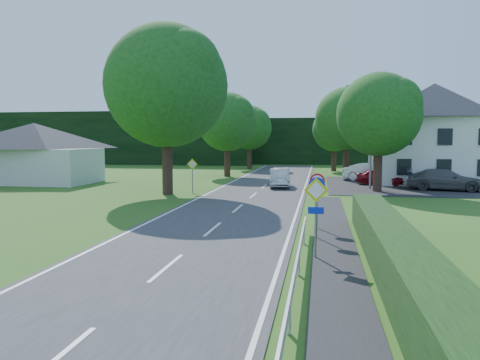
% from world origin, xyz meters
% --- Properties ---
extents(road, '(7.00, 80.00, 0.04)m').
position_xyz_m(road, '(0.00, 20.00, 0.02)').
color(road, '#323134').
rests_on(road, ground).
extents(footpath, '(1.50, 44.00, 0.04)m').
position_xyz_m(footpath, '(4.95, 2.00, 0.02)').
color(footpath, black).
rests_on(footpath, ground).
extents(parking_pad, '(14.00, 16.00, 0.04)m').
position_xyz_m(parking_pad, '(12.00, 33.00, 0.02)').
color(parking_pad, black).
rests_on(parking_pad, ground).
extents(line_edge_left, '(0.12, 80.00, 0.01)m').
position_xyz_m(line_edge_left, '(-3.25, 20.00, 0.04)').
color(line_edge_left, white).
rests_on(line_edge_left, road).
extents(line_edge_right, '(0.12, 80.00, 0.01)m').
position_xyz_m(line_edge_right, '(3.25, 20.00, 0.04)').
color(line_edge_right, white).
rests_on(line_edge_right, road).
extents(line_centre, '(0.12, 80.00, 0.01)m').
position_xyz_m(line_centre, '(0.00, 20.00, 0.04)').
color(line_centre, white).
rests_on(line_centre, road).
extents(hedge_right, '(1.20, 30.00, 1.30)m').
position_xyz_m(hedge_right, '(6.50, 0.00, 0.65)').
color(hedge_right, black).
rests_on(hedge_right, ground).
extents(tree_main, '(9.40, 9.40, 11.64)m').
position_xyz_m(tree_main, '(-6.00, 24.00, 5.82)').
color(tree_main, '#184915').
rests_on(tree_main, ground).
extents(tree_left_far, '(7.00, 7.00, 8.58)m').
position_xyz_m(tree_left_far, '(-5.00, 40.00, 4.29)').
color(tree_left_far, '#184915').
rests_on(tree_left_far, ground).
extents(tree_right_far, '(7.40, 7.40, 9.09)m').
position_xyz_m(tree_right_far, '(7.00, 42.00, 4.54)').
color(tree_right_far, '#184915').
rests_on(tree_right_far, ground).
extents(tree_left_back, '(6.60, 6.60, 8.07)m').
position_xyz_m(tree_left_back, '(-4.50, 52.00, 4.04)').
color(tree_left_back, '#184915').
rests_on(tree_left_back, ground).
extents(tree_right_back, '(6.20, 6.20, 7.56)m').
position_xyz_m(tree_right_back, '(6.00, 50.00, 3.78)').
color(tree_right_back, '#184915').
rests_on(tree_right_back, ground).
extents(tree_right_mid, '(7.00, 7.00, 8.58)m').
position_xyz_m(tree_right_mid, '(8.50, 28.00, 4.29)').
color(tree_right_mid, '#184915').
rests_on(tree_right_mid, ground).
extents(treeline_left, '(44.00, 6.00, 8.00)m').
position_xyz_m(treeline_left, '(-28.00, 62.00, 4.00)').
color(treeline_left, black).
rests_on(treeline_left, ground).
extents(treeline_right, '(30.00, 5.00, 7.00)m').
position_xyz_m(treeline_right, '(8.00, 66.00, 3.50)').
color(treeline_right, black).
rests_on(treeline_right, ground).
extents(bungalow_left, '(11.00, 6.50, 5.20)m').
position_xyz_m(bungalow_left, '(-20.00, 30.00, 2.71)').
color(bungalow_left, silver).
rests_on(bungalow_left, ground).
extents(house_white, '(10.60, 8.40, 8.60)m').
position_xyz_m(house_white, '(14.00, 36.00, 4.41)').
color(house_white, white).
rests_on(house_white, ground).
extents(streetlight, '(2.03, 0.18, 8.00)m').
position_xyz_m(streetlight, '(8.06, 30.00, 4.46)').
color(streetlight, gray).
rests_on(streetlight, ground).
extents(sign_priority_right, '(0.78, 0.09, 2.59)m').
position_xyz_m(sign_priority_right, '(4.30, 7.98, 1.80)').
color(sign_priority_right, gray).
rests_on(sign_priority_right, ground).
extents(sign_roundabout, '(0.64, 0.08, 2.37)m').
position_xyz_m(sign_roundabout, '(4.30, 10.98, 1.67)').
color(sign_roundabout, gray).
rests_on(sign_roundabout, ground).
extents(sign_speed_limit, '(0.64, 0.11, 2.37)m').
position_xyz_m(sign_speed_limit, '(4.30, 12.97, 1.77)').
color(sign_speed_limit, gray).
rests_on(sign_speed_limit, ground).
extents(sign_priority_left, '(0.78, 0.09, 2.44)m').
position_xyz_m(sign_priority_left, '(-4.50, 24.98, 1.72)').
color(sign_priority_left, gray).
rests_on(sign_priority_left, ground).
extents(moving_car, '(1.95, 4.47, 1.43)m').
position_xyz_m(moving_car, '(1.27, 29.74, 0.75)').
color(moving_car, silver).
rests_on(moving_car, road).
extents(motorcycle, '(1.33, 2.02, 1.00)m').
position_xyz_m(motorcycle, '(0.56, 33.60, 0.54)').
color(motorcycle, black).
rests_on(motorcycle, road).
extents(parked_car_red, '(4.16, 2.55, 1.32)m').
position_xyz_m(parked_car_red, '(9.37, 32.97, 0.70)').
color(parked_car_red, maroon).
rests_on(parked_car_red, parking_pad).
extents(parked_car_silver_a, '(5.02, 2.38, 1.59)m').
position_xyz_m(parked_car_silver_a, '(8.90, 37.00, 0.84)').
color(parked_car_silver_a, silver).
rests_on(parked_car_silver_a, parking_pad).
extents(parked_car_grey, '(5.74, 3.22, 1.57)m').
position_xyz_m(parked_car_grey, '(13.54, 29.59, 0.83)').
color(parked_car_grey, '#515055').
rests_on(parked_car_grey, parking_pad).
extents(parked_car_silver_b, '(4.96, 2.62, 1.33)m').
position_xyz_m(parked_car_silver_b, '(13.74, 31.05, 0.71)').
color(parked_car_silver_b, '#9FA1A6').
rests_on(parked_car_silver_b, parking_pad).
extents(parasol, '(2.35, 2.37, 1.70)m').
position_xyz_m(parasol, '(9.55, 32.98, 0.89)').
color(parasol, '#AC330D').
rests_on(parasol, parking_pad).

